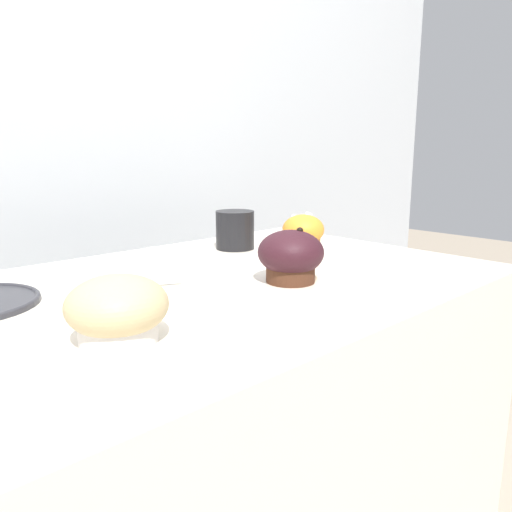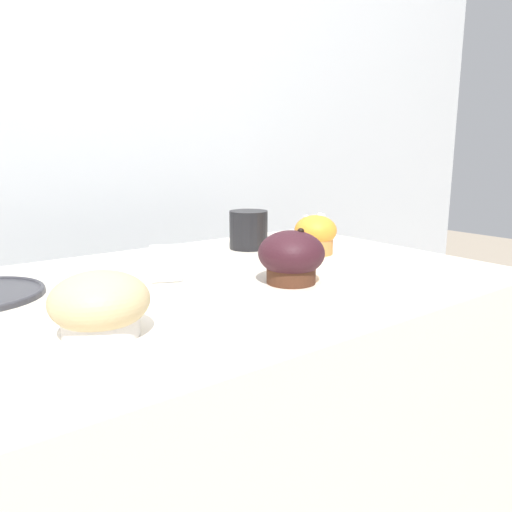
% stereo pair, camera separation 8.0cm
% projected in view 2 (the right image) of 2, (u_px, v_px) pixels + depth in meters
% --- Properties ---
extents(wall_back, '(3.20, 0.10, 1.80)m').
position_uv_depth(wall_back, '(86.00, 239.00, 1.30)').
color(wall_back, '#B2B7BC').
rests_on(wall_back, ground).
extents(muffin_front_center, '(0.11, 0.11, 0.09)m').
position_uv_depth(muffin_front_center, '(291.00, 257.00, 0.81)').
color(muffin_front_center, '#472718').
rests_on(muffin_front_center, display_counter).
extents(muffin_back_left, '(0.09, 0.09, 0.09)m').
position_uv_depth(muffin_back_left, '(315.00, 234.00, 1.03)').
color(muffin_back_left, '#C17B3D').
rests_on(muffin_back_left, display_counter).
extents(muffin_back_right, '(0.12, 0.12, 0.08)m').
position_uv_depth(muffin_back_right, '(100.00, 305.00, 0.58)').
color(muffin_back_right, silver).
rests_on(muffin_back_right, display_counter).
extents(coffee_cup, '(0.08, 0.12, 0.08)m').
position_uv_depth(coffee_cup, '(248.00, 229.00, 1.09)').
color(coffee_cup, black).
rests_on(coffee_cup, display_counter).
extents(price_card, '(0.06, 0.06, 0.06)m').
position_uv_depth(price_card, '(166.00, 264.00, 0.80)').
color(price_card, white).
rests_on(price_card, display_counter).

